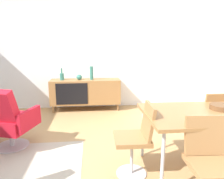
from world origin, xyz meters
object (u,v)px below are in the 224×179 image
Objects in this scene: wooden_bowl_on_table at (221,107)px; lounge_chair_red at (6,119)px; vase_cobalt at (79,77)px; sideboard at (86,91)px; dining_chair_back_right at (211,117)px; vase_ceramic_small at (62,76)px; dining_chair_near_window at (137,137)px; dining_table at (212,115)px; dining_chair_front_left at (209,161)px; vase_sculptural_dark at (91,73)px.

lounge_chair_red is (-2.79, 0.71, -0.30)m from wooden_bowl_on_table.
vase_cobalt is 0.48× the size of wooden_bowl_on_table.
dining_chair_back_right is (1.89, -2.02, 0.03)m from sideboard.
vase_ceramic_small reaches higher than sideboard.
vase_cobalt is 0.15× the size of dining_chair_back_right.
dining_chair_near_window reaches higher than sideboard.
dining_chair_near_window is at bearing -179.87° from dining_table.
wooden_bowl_on_table is (2.22, -2.50, -0.04)m from vase_ceramic_small.
wooden_bowl_on_table is 1.09m from dining_chair_near_window.
lounge_chair_red reaches higher than dining_chair_front_left.
dining_chair_front_left is at bearing -67.02° from vase_cobalt.
vase_ceramic_small is 0.32× the size of dining_chair_front_left.
wooden_bowl_on_table is 0.30× the size of dining_chair_back_right.
dining_chair_back_right is at bearing 58.02° from dining_table.
dining_chair_front_left is at bearing -69.15° from sideboard.
lounge_chair_red is (-1.09, -1.80, 0.03)m from sideboard.
vase_sculptural_dark is 2.94m from dining_table.
vase_sculptural_dark reaches higher than dining_chair_back_right.
vase_sculptural_dark is at bearing 121.72° from wooden_bowl_on_table.
lounge_chair_red is (-2.29, 1.35, -0.00)m from dining_chair_front_left.
lounge_chair_red is at bearing 149.57° from dining_chair_front_left.
sideboard is 0.46m from vase_sculptural_dark.
dining_chair_front_left and dining_chair_back_right have the same top height.
wooden_bowl_on_table is 0.30× the size of dining_chair_near_window.
dining_chair_back_right reaches higher than dining_table.
dining_chair_near_window is (0.65, -2.58, 0.03)m from sideboard.
vase_sculptural_dark is at bearing 0.73° from sideboard.
vase_ceramic_small is at bearing 118.73° from dining_chair_front_left.
dining_chair_near_window is 0.90× the size of lounge_chair_red.
dining_chair_front_left is at bearing -121.80° from dining_table.
vase_cobalt is 0.15× the size of dining_chair_front_left.
sideboard is 5.92× the size of vase_ceramic_small.
vase_cobalt reaches higher than sideboard.
vase_ceramic_small is at bearing 180.00° from vase_cobalt.
sideboard is at bearing 120.86° from dining_table.
vase_ceramic_small is 1.92m from lounge_chair_red.
vase_ceramic_small is (-0.39, 0.00, 0.03)m from vase_cobalt.
lounge_chair_red is at bearing -107.50° from vase_ceramic_small.
dining_chair_front_left is (1.33, -3.14, -0.31)m from vase_cobalt.
lounge_chair_red reaches higher than dining_chair_back_right.
dining_chair_front_left is at bearing -71.54° from vase_sculptural_dark.
dining_chair_front_left is 1.00× the size of dining_chair_back_right.
sideboard is 2.10m from lounge_chair_red.
dining_chair_near_window reaches higher than wooden_bowl_on_table.
dining_chair_back_right is (0.20, 0.48, -0.30)m from wooden_bowl_on_table.
vase_sculptural_dark is 1.18× the size of wooden_bowl_on_table.
vase_cobalt is 2.72m from dining_chair_near_window.
vase_sculptural_dark is at bearing 101.09° from dining_chair_near_window.
dining_chair_front_left is (1.05, -3.14, -0.40)m from vase_sculptural_dark.
sideboard is 1.87× the size of dining_chair_front_left.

